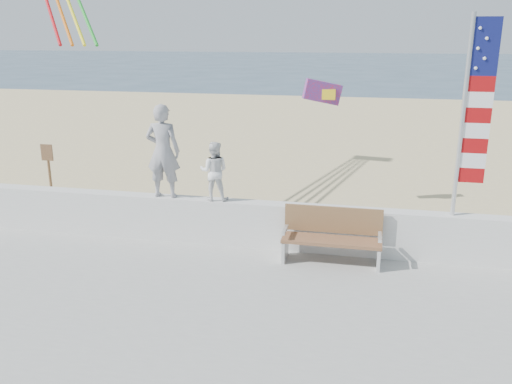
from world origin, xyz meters
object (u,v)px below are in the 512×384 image
(adult, at_px, (163,151))
(flag, at_px, (471,109))
(bench, at_px, (332,235))
(child, at_px, (214,171))

(adult, xyz_separation_m, flag, (5.63, -0.00, 0.98))
(bench, relative_size, flag, 0.51)
(adult, height_order, flag, flag)
(adult, distance_m, bench, 3.67)
(child, distance_m, bench, 2.59)
(adult, relative_size, flag, 0.53)
(bench, bearing_deg, adult, 172.37)
(child, relative_size, flag, 0.33)
(adult, bearing_deg, flag, 177.36)
(child, height_order, bench, child)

